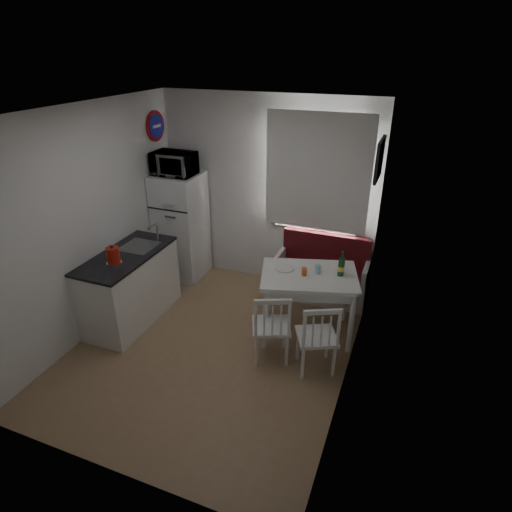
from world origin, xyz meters
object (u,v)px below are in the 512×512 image
(microwave, at_px, (174,164))
(kettle, at_px, (113,255))
(fridge, at_px, (181,226))
(kitchen_counter, at_px, (131,286))
(bench, at_px, (321,278))
(chair_left, at_px, (269,322))
(dining_table, at_px, (309,281))
(chair_right, at_px, (315,332))
(wine_bottle, at_px, (342,264))

(microwave, relative_size, kettle, 2.43)
(fridge, height_order, microwave, microwave)
(kitchen_counter, relative_size, bench, 1.08)
(chair_left, bearing_deg, kettle, 160.00)
(bench, distance_m, fridge, 2.12)
(chair_left, bearing_deg, kitchen_counter, 151.70)
(chair_left, height_order, fridge, fridge)
(kitchen_counter, bearing_deg, dining_table, 12.73)
(chair_right, bearing_deg, kitchen_counter, 149.78)
(fridge, xyz_separation_m, kettle, (0.03, -1.51, 0.24))
(fridge, bearing_deg, wine_bottle, -15.32)
(chair_left, xyz_separation_m, fridge, (-1.85, 1.42, 0.24))
(microwave, bearing_deg, kitchen_counter, -90.94)
(fridge, bearing_deg, chair_right, -31.20)
(dining_table, relative_size, chair_right, 2.34)
(dining_table, height_order, kettle, kettle)
(kitchen_counter, height_order, dining_table, kitchen_counter)
(kitchen_counter, height_order, chair_left, kitchen_counter)
(kitchen_counter, xyz_separation_m, chair_right, (2.37, -0.18, 0.07))
(kitchen_counter, bearing_deg, wine_bottle, 13.29)
(kettle, relative_size, wine_bottle, 0.78)
(dining_table, distance_m, fridge, 2.24)
(chair_right, relative_size, microwave, 0.95)
(bench, height_order, chair_left, bench)
(dining_table, relative_size, microwave, 2.23)
(kettle, bearing_deg, chair_right, 2.22)
(fridge, height_order, wine_bottle, fridge)
(bench, xyz_separation_m, wine_bottle, (0.37, -0.77, 0.66))
(fridge, bearing_deg, chair_left, -37.58)
(dining_table, bearing_deg, fridge, 143.59)
(kitchen_counter, distance_m, dining_table, 2.19)
(wine_bottle, bearing_deg, microwave, 165.79)
(kettle, bearing_deg, chair_left, 2.83)
(chair_left, relative_size, fridge, 0.34)
(microwave, height_order, wine_bottle, microwave)
(chair_left, distance_m, chair_right, 0.50)
(chair_right, relative_size, wine_bottle, 1.79)
(microwave, bearing_deg, chair_left, -36.59)
(bench, xyz_separation_m, dining_table, (0.03, -0.87, 0.42))
(microwave, distance_m, kettle, 1.61)
(bench, bearing_deg, dining_table, -87.73)
(bench, distance_m, chair_left, 1.56)
(chair_right, xyz_separation_m, fridge, (-2.35, 1.42, 0.24))
(bench, relative_size, chair_left, 2.37)
(dining_table, bearing_deg, bench, 75.89)
(dining_table, xyz_separation_m, wine_bottle, (0.33, 0.10, 0.24))
(dining_table, bearing_deg, kettle, -176.52)
(chair_left, height_order, microwave, microwave)
(wine_bottle, bearing_deg, bench, 115.25)
(kitchen_counter, bearing_deg, microwave, 89.06)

